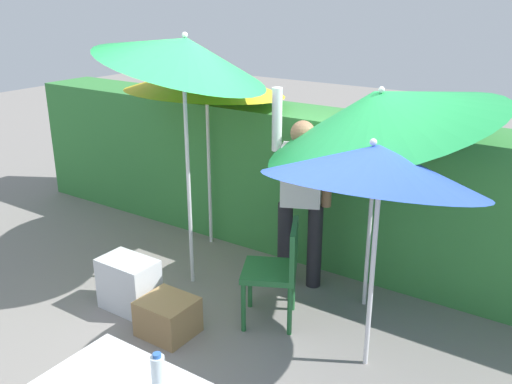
{
  "coord_description": "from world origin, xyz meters",
  "views": [
    {
      "loc": [
        2.43,
        -3.3,
        2.68
      ],
      "look_at": [
        0.0,
        0.3,
        1.1
      ],
      "focal_mm": 39.33,
      "sensor_mm": 36.0,
      "label": 1
    }
  ],
  "objects_px": {
    "crate_cardboard": "(168,317)",
    "umbrella_yellow": "(376,165)",
    "chair_plastic": "(278,267)",
    "bottle_water": "(158,375)",
    "umbrella_rainbow": "(379,112)",
    "umbrella_orange": "(206,78)",
    "person_vendor": "(301,193)",
    "cooler_box": "(129,284)",
    "umbrella_navy": "(184,54)"
  },
  "relations": [
    {
      "from": "crate_cardboard",
      "to": "umbrella_yellow",
      "type": "bearing_deg",
      "value": 20.05
    },
    {
      "from": "chair_plastic",
      "to": "bottle_water",
      "type": "relative_size",
      "value": 3.71
    },
    {
      "from": "umbrella_rainbow",
      "to": "crate_cardboard",
      "type": "bearing_deg",
      "value": -132.37
    },
    {
      "from": "umbrella_orange",
      "to": "chair_plastic",
      "type": "relative_size",
      "value": 2.29
    },
    {
      "from": "person_vendor",
      "to": "cooler_box",
      "type": "relative_size",
      "value": 3.74
    },
    {
      "from": "chair_plastic",
      "to": "bottle_water",
      "type": "distance_m",
      "value": 2.03
    },
    {
      "from": "bottle_water",
      "to": "crate_cardboard",
      "type": "bearing_deg",
      "value": 132.26
    },
    {
      "from": "umbrella_rainbow",
      "to": "umbrella_yellow",
      "type": "bearing_deg",
      "value": -67.96
    },
    {
      "from": "umbrella_rainbow",
      "to": "umbrella_yellow",
      "type": "xyz_separation_m",
      "value": [
        0.3,
        -0.75,
        -0.19
      ]
    },
    {
      "from": "umbrella_rainbow",
      "to": "umbrella_navy",
      "type": "bearing_deg",
      "value": -163.59
    },
    {
      "from": "umbrella_yellow",
      "to": "umbrella_rainbow",
      "type": "bearing_deg",
      "value": 112.04
    },
    {
      "from": "chair_plastic",
      "to": "crate_cardboard",
      "type": "relative_size",
      "value": 2.09
    },
    {
      "from": "crate_cardboard",
      "to": "cooler_box",
      "type": "bearing_deg",
      "value": 169.08
    },
    {
      "from": "umbrella_orange",
      "to": "bottle_water",
      "type": "relative_size",
      "value": 8.49
    },
    {
      "from": "umbrella_rainbow",
      "to": "person_vendor",
      "type": "height_order",
      "value": "umbrella_rainbow"
    },
    {
      "from": "umbrella_rainbow",
      "to": "umbrella_orange",
      "type": "height_order",
      "value": "umbrella_rainbow"
    },
    {
      "from": "chair_plastic",
      "to": "cooler_box",
      "type": "height_order",
      "value": "chair_plastic"
    },
    {
      "from": "umbrella_navy",
      "to": "person_vendor",
      "type": "height_order",
      "value": "umbrella_navy"
    },
    {
      "from": "umbrella_yellow",
      "to": "bottle_water",
      "type": "relative_size",
      "value": 7.9
    },
    {
      "from": "umbrella_rainbow",
      "to": "chair_plastic",
      "type": "bearing_deg",
      "value": -130.43
    },
    {
      "from": "umbrella_orange",
      "to": "umbrella_yellow",
      "type": "xyz_separation_m",
      "value": [
        2.3,
        -1.06,
        -0.25
      ]
    },
    {
      "from": "umbrella_orange",
      "to": "cooler_box",
      "type": "bearing_deg",
      "value": -79.34
    },
    {
      "from": "cooler_box",
      "to": "crate_cardboard",
      "type": "distance_m",
      "value": 0.56
    },
    {
      "from": "umbrella_rainbow",
      "to": "umbrella_navy",
      "type": "relative_size",
      "value": 0.91
    },
    {
      "from": "umbrella_orange",
      "to": "umbrella_navy",
      "type": "height_order",
      "value": "umbrella_navy"
    },
    {
      "from": "umbrella_orange",
      "to": "cooler_box",
      "type": "distance_m",
      "value": 2.2
    },
    {
      "from": "crate_cardboard",
      "to": "umbrella_rainbow",
      "type": "bearing_deg",
      "value": 47.63
    },
    {
      "from": "umbrella_navy",
      "to": "cooler_box",
      "type": "bearing_deg",
      "value": -100.31
    },
    {
      "from": "person_vendor",
      "to": "chair_plastic",
      "type": "distance_m",
      "value": 0.8
    },
    {
      "from": "umbrella_orange",
      "to": "crate_cardboard",
      "type": "distance_m",
      "value": 2.45
    },
    {
      "from": "umbrella_navy",
      "to": "crate_cardboard",
      "type": "relative_size",
      "value": 5.94
    },
    {
      "from": "umbrella_navy",
      "to": "person_vendor",
      "type": "xyz_separation_m",
      "value": [
        0.89,
        0.5,
        -1.22
      ]
    },
    {
      "from": "umbrella_yellow",
      "to": "bottle_water",
      "type": "xyz_separation_m",
      "value": [
        -0.33,
        -1.8,
        -0.67
      ]
    },
    {
      "from": "chair_plastic",
      "to": "crate_cardboard",
      "type": "distance_m",
      "value": 0.99
    },
    {
      "from": "crate_cardboard",
      "to": "umbrella_navy",
      "type": "bearing_deg",
      "value": 117.01
    },
    {
      "from": "bottle_water",
      "to": "umbrella_yellow",
      "type": "bearing_deg",
      "value": 79.59
    },
    {
      "from": "cooler_box",
      "to": "crate_cardboard",
      "type": "height_order",
      "value": "cooler_box"
    },
    {
      "from": "umbrella_orange",
      "to": "umbrella_navy",
      "type": "relative_size",
      "value": 0.8
    },
    {
      "from": "umbrella_yellow",
      "to": "crate_cardboard",
      "type": "relative_size",
      "value": 4.45
    },
    {
      "from": "umbrella_rainbow",
      "to": "umbrella_navy",
      "type": "distance_m",
      "value": 1.7
    },
    {
      "from": "umbrella_yellow",
      "to": "umbrella_orange",
      "type": "bearing_deg",
      "value": 155.22
    },
    {
      "from": "umbrella_yellow",
      "to": "cooler_box",
      "type": "height_order",
      "value": "umbrella_yellow"
    },
    {
      "from": "cooler_box",
      "to": "crate_cardboard",
      "type": "relative_size",
      "value": 1.18
    },
    {
      "from": "umbrella_orange",
      "to": "cooler_box",
      "type": "height_order",
      "value": "umbrella_orange"
    },
    {
      "from": "umbrella_orange",
      "to": "bottle_water",
      "type": "xyz_separation_m",
      "value": [
        1.97,
        -2.86,
        -0.92
      ]
    },
    {
      "from": "person_vendor",
      "to": "crate_cardboard",
      "type": "relative_size",
      "value": 4.41
    },
    {
      "from": "person_vendor",
      "to": "cooler_box",
      "type": "bearing_deg",
      "value": -130.14
    },
    {
      "from": "person_vendor",
      "to": "chair_plastic",
      "type": "bearing_deg",
      "value": -75.71
    },
    {
      "from": "crate_cardboard",
      "to": "bottle_water",
      "type": "height_order",
      "value": "bottle_water"
    },
    {
      "from": "umbrella_navy",
      "to": "bottle_water",
      "type": "distance_m",
      "value": 2.89
    }
  ]
}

